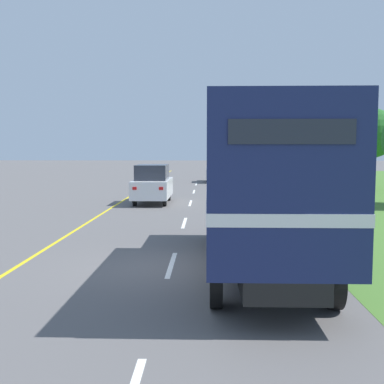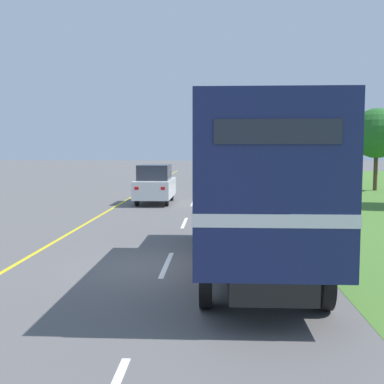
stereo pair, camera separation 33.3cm
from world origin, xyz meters
TOP-DOWN VIEW (x-y plane):
  - ground_plane at (0.00, 0.00)m, footprint 200.00×200.00m
  - edge_line_yellow at (-3.70, 16.73)m, footprint 0.12×65.91m
  - centre_dash_near at (0.00, 0.30)m, footprint 0.12×2.60m
  - centre_dash_mid_a at (0.00, 6.90)m, footprint 0.12×2.60m
  - centre_dash_mid_b at (0.00, 13.50)m, footprint 0.12×2.60m
  - centre_dash_far at (0.00, 20.10)m, footprint 0.12×2.60m
  - centre_dash_farthest at (0.00, 26.70)m, footprint 0.12×2.60m
  - horse_trailer_truck at (2.07, -0.32)m, footprint 2.44×8.65m
  - lead_car_white at (-1.95, 13.38)m, footprint 1.80×4.15m
  - lead_car_silver_ahead at (1.67, 29.14)m, footprint 1.80×4.34m
  - highway_sign at (6.26, 8.85)m, footprint 1.97×0.09m
  - roadside_tree_mid at (11.90, 21.62)m, footprint 3.33×3.33m
  - roadside_tree_far at (9.57, 30.26)m, footprint 4.56×4.56m

SIDE VIEW (x-z plane):
  - ground_plane at x=0.00m, z-range 0.00..0.00m
  - edge_line_yellow at x=-3.70m, z-range 0.00..0.01m
  - centre_dash_near at x=0.00m, z-range 0.00..0.01m
  - centre_dash_mid_a at x=0.00m, z-range 0.00..0.01m
  - centre_dash_mid_b at x=0.00m, z-range 0.00..0.01m
  - centre_dash_far at x=0.00m, z-range 0.00..0.01m
  - centre_dash_farthest at x=0.00m, z-range 0.00..0.01m
  - lead_car_silver_ahead at x=1.67m, z-range 0.01..1.90m
  - lead_car_white at x=-1.95m, z-range 0.00..2.00m
  - highway_sign at x=6.26m, z-range 0.51..3.61m
  - horse_trailer_truck at x=2.07m, z-range 0.20..3.92m
  - roadside_tree_far at x=9.57m, z-range 0.59..6.33m
  - roadside_tree_mid at x=11.90m, z-range 1.07..6.58m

